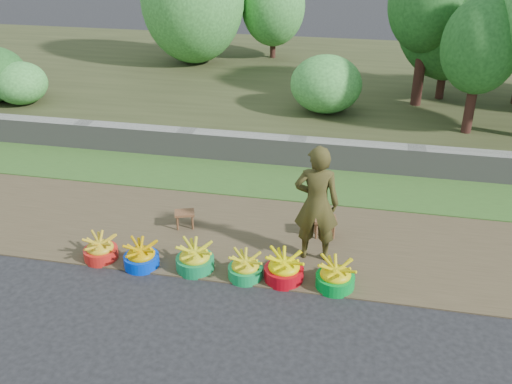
% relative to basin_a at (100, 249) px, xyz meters
% --- Properties ---
extents(ground_plane, '(120.00, 120.00, 0.00)m').
position_rel_basin_a_xyz_m(ground_plane, '(2.26, -0.21, -0.16)').
color(ground_plane, black).
rests_on(ground_plane, ground).
extents(dirt_shoulder, '(80.00, 2.50, 0.02)m').
position_rel_basin_a_xyz_m(dirt_shoulder, '(2.26, 1.04, -0.15)').
color(dirt_shoulder, '#4B3D29').
rests_on(dirt_shoulder, ground).
extents(grass_verge, '(80.00, 1.50, 0.04)m').
position_rel_basin_a_xyz_m(grass_verge, '(2.26, 3.04, -0.14)').
color(grass_verge, '#365D22').
rests_on(grass_verge, ground).
extents(retaining_wall, '(80.00, 0.35, 0.55)m').
position_rel_basin_a_xyz_m(retaining_wall, '(2.26, 3.89, 0.11)').
color(retaining_wall, gray).
rests_on(retaining_wall, ground).
extents(earth_bank, '(80.00, 10.00, 0.50)m').
position_rel_basin_a_xyz_m(earth_bank, '(2.26, 8.79, 0.09)').
color(earth_bank, '#363A1E').
rests_on(earth_bank, ground).
extents(vegetation, '(33.82, 8.07, 4.03)m').
position_rel_basin_a_xyz_m(vegetation, '(4.42, 7.03, 2.21)').
color(vegetation, '#321914').
rests_on(vegetation, earth_bank).
extents(basin_a, '(0.48, 0.48, 0.36)m').
position_rel_basin_a_xyz_m(basin_a, '(0.00, 0.00, 0.00)').
color(basin_a, red).
rests_on(basin_a, ground).
extents(basin_b, '(0.49, 0.49, 0.37)m').
position_rel_basin_a_xyz_m(basin_b, '(0.64, -0.05, 0.00)').
color(basin_b, '#0032DB').
rests_on(basin_b, ground).
extents(basin_c, '(0.53, 0.53, 0.39)m').
position_rel_basin_a_xyz_m(basin_c, '(1.39, 0.03, 0.02)').
color(basin_c, '#107E43').
rests_on(basin_c, ground).
extents(basin_d, '(0.47, 0.47, 0.35)m').
position_rel_basin_a_xyz_m(basin_d, '(2.12, -0.02, -0.00)').
color(basin_d, '#108F45').
rests_on(basin_d, ground).
extents(basin_e, '(0.53, 0.53, 0.40)m').
position_rel_basin_a_xyz_m(basin_e, '(2.64, 0.03, 0.02)').
color(basin_e, '#B30612').
rests_on(basin_e, ground).
extents(basin_f, '(0.51, 0.51, 0.38)m').
position_rel_basin_a_xyz_m(basin_f, '(3.32, 0.00, 0.01)').
color(basin_f, '#008C2A').
rests_on(basin_f, ground).
extents(stool_left, '(0.36, 0.32, 0.27)m').
position_rel_basin_a_xyz_m(stool_left, '(0.90, 1.09, 0.07)').
color(stool_left, brown).
rests_on(stool_left, dirt_shoulder).
extents(stool_right, '(0.39, 0.32, 0.30)m').
position_rel_basin_a_xyz_m(stool_right, '(3.06, 1.28, 0.10)').
color(stool_right, brown).
rests_on(stool_right, dirt_shoulder).
extents(vendor_woman, '(0.64, 0.44, 1.71)m').
position_rel_basin_a_xyz_m(vendor_woman, '(2.97, 0.66, 0.71)').
color(vendor_woman, black).
rests_on(vendor_woman, dirt_shoulder).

